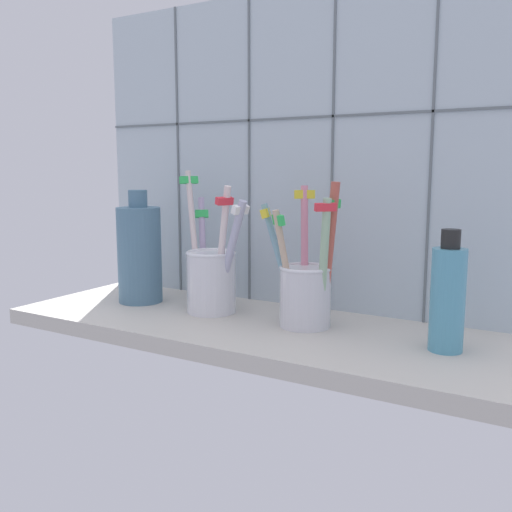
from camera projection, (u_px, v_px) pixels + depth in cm
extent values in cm
cube|color=#BCB7AD|center=(249.00, 329.00, 71.21)|extent=(64.00, 22.00, 2.00)
cube|color=#B2C1CC|center=(293.00, 159.00, 78.17)|extent=(64.00, 2.00, 45.00)
cube|color=slate|center=(178.00, 160.00, 86.76)|extent=(0.30, 0.20, 45.00)
cube|color=slate|center=(249.00, 160.00, 80.41)|extent=(0.30, 0.20, 45.00)
cube|color=slate|center=(332.00, 159.00, 74.06)|extent=(0.30, 0.20, 45.00)
cube|color=slate|center=(431.00, 158.00, 67.71)|extent=(0.30, 0.20, 45.00)
cube|color=slate|center=(289.00, 118.00, 76.39)|extent=(64.00, 0.20, 0.30)
cylinder|color=silver|center=(211.00, 283.00, 75.47)|extent=(6.63, 6.63, 8.07)
torus|color=silver|center=(211.00, 253.00, 74.86)|extent=(6.80, 6.80, 0.50)
cylinder|color=silver|center=(194.00, 238.00, 77.64)|extent=(4.42, 3.34, 18.66)
cube|color=green|center=(189.00, 180.00, 77.89)|extent=(2.12, 2.59, 1.10)
cylinder|color=#B4A1C7|center=(203.00, 251.00, 79.03)|extent=(3.85, 4.42, 14.95)
cube|color=green|center=(202.00, 214.00, 79.56)|extent=(2.11, 2.00, 1.23)
cylinder|color=silver|center=(222.00, 250.00, 72.76)|extent=(4.11, 2.49, 16.82)
cube|color=#E5333F|center=(226.00, 201.00, 70.81)|extent=(1.84, 2.46, 1.06)
cylinder|color=#AEAFCB|center=(229.00, 258.00, 72.52)|extent=(6.37, 2.50, 15.18)
cube|color=white|center=(240.00, 210.00, 70.08)|extent=(1.65, 2.61, 1.28)
cylinder|color=silver|center=(305.00, 297.00, 68.62)|extent=(6.28, 6.28, 7.27)
torus|color=silver|center=(306.00, 268.00, 68.07)|extent=(6.47, 6.47, 0.50)
cylinder|color=pink|center=(305.00, 253.00, 70.17)|extent=(2.18, 2.63, 16.80)
cube|color=yellow|center=(305.00, 194.00, 69.74)|extent=(2.55, 2.08, 1.11)
cylinder|color=#74A2B5|center=(281.00, 264.00, 68.71)|extent=(5.04, 2.37, 14.79)
cube|color=yellow|center=(267.00, 213.00, 68.11)|extent=(1.74, 2.66, 1.22)
cylinder|color=#C5A98F|center=(287.00, 268.00, 67.43)|extent=(2.96, 3.22, 14.14)
cube|color=green|center=(278.00, 220.00, 66.20)|extent=(2.45, 2.29, 1.29)
cylinder|color=#B65244|center=(329.00, 255.00, 66.57)|extent=(2.72, 1.41, 17.38)
cube|color=green|center=(333.00, 204.00, 65.33)|extent=(1.07, 2.40, 1.11)
cylinder|color=#97BB96|center=(323.00, 264.00, 65.71)|extent=(2.57, 2.51, 15.57)
cube|color=#E5333F|center=(327.00, 207.00, 64.05)|extent=(2.24, 2.31, 0.97)
cylinder|color=slate|center=(140.00, 255.00, 81.03)|extent=(6.29, 6.29, 13.75)
cylinder|color=slate|center=(138.00, 199.00, 79.79)|extent=(2.67, 2.67, 2.45)
cylinder|color=#4E95B1|center=(448.00, 300.00, 59.00)|extent=(3.61, 3.61, 11.00)
cylinder|color=black|center=(451.00, 239.00, 58.00)|extent=(1.98, 1.98, 2.00)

